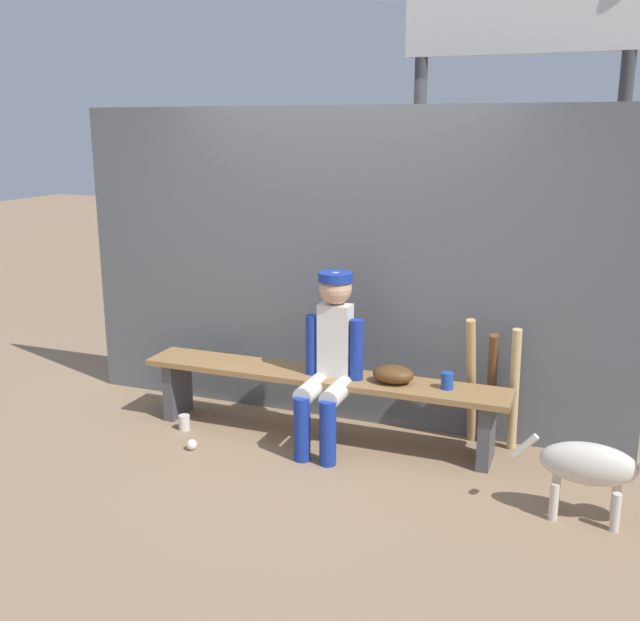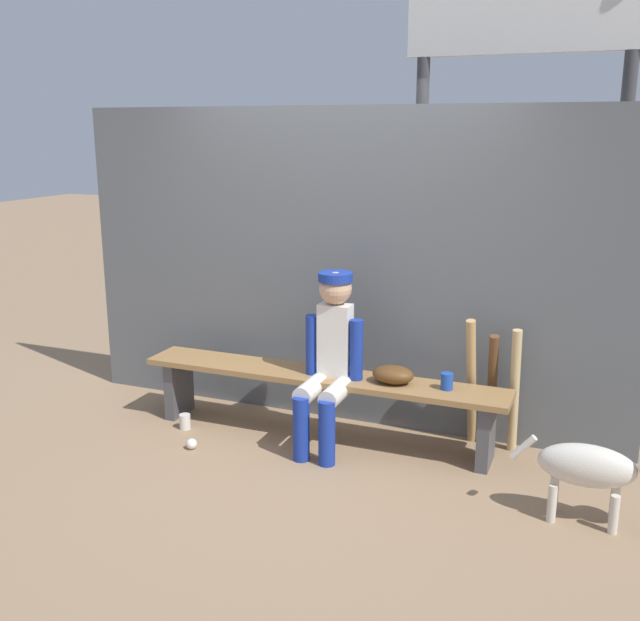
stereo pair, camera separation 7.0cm
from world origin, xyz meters
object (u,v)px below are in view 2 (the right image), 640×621
bat_wood_natural (514,391)px  baseball (192,444)px  cup_on_bench (447,381)px  scoreboard (531,62)px  baseball_glove (393,375)px  cup_on_ground (185,422)px  player_seated (329,355)px  bat_wood_tan (471,382)px  dugout_bench (320,387)px  bat_wood_dark (492,389)px  dog (598,468)px

bat_wood_natural → baseball: (-2.02, -0.77, -0.40)m
cup_on_bench → scoreboard: 2.45m
baseball_glove → scoreboard: size_ratio=0.07×
baseball_glove → cup_on_ground: bearing=-171.3°
player_seated → bat_wood_natural: player_seated is taller
bat_wood_tan → dugout_bench: bearing=-165.2°
player_seated → bat_wood_tan: bearing=23.0°
cup_on_ground → bat_wood_natural: bearing=12.3°
bat_wood_dark → cup_on_ground: 2.19m
dugout_bench → bat_wood_dark: size_ratio=3.18×
baseball → dog: bearing=-0.1°
baseball → dog: 2.59m
baseball_glove → player_seated: bearing=-164.7°
baseball → cup_on_ground: (-0.23, 0.28, 0.02)m
bat_wood_dark → dog: 1.09m
bat_wood_tan → bat_wood_natural: bearing=0.2°
dugout_bench → dog: dog is taller
baseball_glove → cup_on_bench: size_ratio=2.55×
dugout_bench → bat_wood_natural: size_ratio=3.02×
cup_on_ground → dog: 2.83m
dugout_bench → cup_on_bench: 0.90m
dugout_bench → bat_wood_dark: 1.17m
baseball_glove → bat_wood_natural: 0.81m
bat_wood_natural → dog: 0.96m
bat_wood_dark → dog: bat_wood_dark is taller
cup_on_ground → baseball_glove: bearing=8.7°
bat_wood_tan → scoreboard: 2.38m
baseball → baseball_glove: bearing=21.9°
bat_wood_tan → baseball: bat_wood_tan is taller
baseball_glove → dugout_bench: bearing=180.0°
bat_wood_dark → bat_wood_natural: (0.15, -0.05, 0.03)m
bat_wood_tan → dog: bearing=-42.9°
dugout_bench → bat_wood_tan: (1.00, 0.26, 0.09)m
cup_on_bench → baseball: bearing=-162.1°
bat_wood_tan → player_seated: bearing=-157.0°
bat_wood_dark → cup_on_bench: 0.41m
bat_wood_tan → bat_wood_natural: bat_wood_tan is taller
dugout_bench → bat_wood_tan: 1.04m
player_seated → baseball_glove: size_ratio=4.28×
player_seated → bat_wood_dark: bearing=22.8°
baseball_glove → bat_wood_tan: 0.55m
dog → bat_wood_tan: bearing=137.1°
bat_wood_natural → dog: size_ratio=1.02×
bat_wood_dark → dugout_bench: bearing=-164.4°
bat_wood_natural → scoreboard: scoreboard is taller
cup_on_ground → scoreboard: 3.63m
player_seated → dog: (1.72, -0.40, -0.32)m
baseball_glove → bat_wood_natural: bearing=19.2°
dugout_bench → baseball: 0.96m
baseball → scoreboard: size_ratio=0.02×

